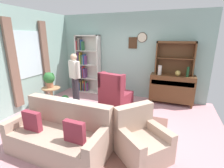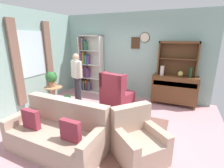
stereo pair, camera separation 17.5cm
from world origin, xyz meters
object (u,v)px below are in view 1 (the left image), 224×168
sideboard (172,88)px  coffee_table (85,115)px  potted_plant_large (49,79)px  person_reading (75,75)px  wingback_chair (115,94)px  book_stack (89,109)px  bottle_wine (188,72)px  plant_stand (52,95)px  vase_tall (160,70)px  armchair_floral (141,141)px  bookshelf (86,65)px  sideboard_hutch (175,53)px  potted_plant_small (65,99)px  vase_round (178,73)px  couch_floral (60,135)px

sideboard → coffee_table: 2.88m
potted_plant_large → person_reading: 0.74m
wingback_chair → book_stack: (-0.12, -1.36, 0.08)m
bottle_wine → book_stack: bottle_wine is taller
plant_stand → book_stack: plant_stand is taller
potted_plant_large → person_reading: size_ratio=0.29×
vase_tall → armchair_floral: (-0.01, -2.62, -0.77)m
bookshelf → plant_stand: size_ratio=3.40×
sideboard_hutch → armchair_floral: 3.11m
person_reading → vase_tall: bearing=21.2°
plant_stand → potted_plant_small: size_ratio=1.90×
vase_round → book_stack: vase_round is taller
armchair_floral → potted_plant_small: armchair_floral is taller
potted_plant_large → book_stack: (1.63, -0.64, -0.41)m
bottle_wine → bookshelf: bearing=177.1°
bottle_wine → coffee_table: (-2.14, -2.19, -0.72)m
vase_tall → coffee_table: bearing=-121.7°
potted_plant_small → coffee_table: bearing=-37.3°
plant_stand → coffee_table: (1.53, -0.71, -0.03)m
person_reading → book_stack: size_ratio=7.29×
wingback_chair → armchair_floral: bearing=-57.6°
bookshelf → sideboard: 3.08m
vase_tall → coffee_table: 2.69m
wingback_chair → person_reading: person_reading is taller
plant_stand → potted_plant_small: plant_stand is taller
couch_floral → coffee_table: bearing=86.0°
potted_plant_small → book_stack: 1.61m
armchair_floral → wingback_chair: bearing=122.4°
armchair_floral → book_stack: (-1.30, 0.50, 0.17)m
sideboard_hutch → potted_plant_large: (-3.32, -1.67, -0.68)m
potted_plant_large → coffee_table: 1.81m
armchair_floral → plant_stand: 3.10m
book_stack → wingback_chair: bearing=85.1°
person_reading → armchair_floral: bearing=-34.7°
vase_round → potted_plant_large: size_ratio=0.38×
sideboard_hutch → vase_tall: 0.66m
sideboard → couch_floral: (-1.81, -3.09, -0.20)m
coffee_table → sideboard_hutch: bearing=53.8°
sideboard → armchair_floral: sideboard is taller
person_reading → wingback_chair: bearing=8.4°
armchair_floral → potted_plant_small: (-2.62, 1.38, -0.10)m
wingback_chair → potted_plant_large: (-1.74, -0.73, 0.49)m
book_stack → bookshelf: bearing=120.5°
sideboard → person_reading: bearing=-160.1°
bookshelf → armchair_floral: bearing=-46.5°
sideboard → plant_stand: (-3.29, -1.58, -0.13)m
sideboard → book_stack: (-1.70, -2.20, -0.04)m
sideboard → book_stack: size_ratio=6.08×
wingback_chair → couch_floral: bearing=-95.8°
plant_stand → vase_round: bearing=23.9°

